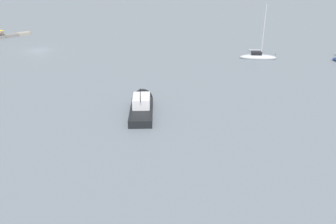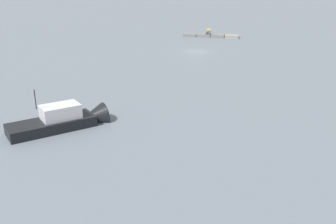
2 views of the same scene
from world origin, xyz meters
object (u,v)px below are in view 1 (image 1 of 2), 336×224
at_px(person_seated_grey_left, 3,34).
at_px(sailboat_grey_mid, 258,57).
at_px(umbrella_open_yellow, 1,30).
at_px(person_seated_brown_right, 1,34).
at_px(motorboat_black_near, 142,107).

bearing_deg(person_seated_grey_left, sailboat_grey_mid, 127.44).
bearing_deg(umbrella_open_yellow, sailboat_grey_mid, 117.16).
xyz_separation_m(person_seated_brown_right, umbrella_open_yellow, (-0.30, -0.20, 0.84)).
distance_m(umbrella_open_yellow, sailboat_grey_mid, 55.99).
bearing_deg(motorboat_black_near, umbrella_open_yellow, 128.20).
distance_m(person_seated_grey_left, umbrella_open_yellow, 0.90).
xyz_separation_m(person_seated_grey_left, sailboat_grey_mid, (-25.29, 49.63, -0.57)).
distance_m(person_seated_grey_left, person_seated_brown_right, 0.56).
relative_size(person_seated_grey_left, umbrella_open_yellow, 0.58).
bearing_deg(sailboat_grey_mid, umbrella_open_yellow, -102.41).
height_order(umbrella_open_yellow, sailboat_grey_mid, sailboat_grey_mid).
xyz_separation_m(person_seated_grey_left, person_seated_brown_right, (0.56, 0.03, 0.00)).
height_order(person_seated_grey_left, motorboat_black_near, motorboat_black_near).
distance_m(person_seated_brown_right, sailboat_grey_mid, 55.94).
distance_m(person_seated_grey_left, sailboat_grey_mid, 55.71).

